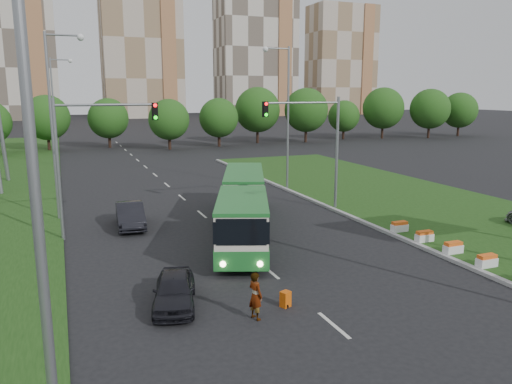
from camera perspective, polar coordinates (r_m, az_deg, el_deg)
name	(u,v)px	position (r m, az deg, el deg)	size (l,w,h in m)	color
ground	(325,263)	(25.13, 7.91, -8.06)	(360.00, 360.00, 0.00)	black
grass_median	(427,206)	(38.71, 19.00, -1.56)	(14.00, 60.00, 0.15)	#1B3F12
median_kerb	(346,214)	(34.68, 10.19, -2.54)	(0.30, 60.00, 0.18)	#989898
lane_markings	(177,193)	(42.35, -9.07, -0.10)	(0.20, 100.00, 0.01)	silver
flower_planters	(469,254)	(27.02, 23.19, -6.50)	(1.10, 11.50, 0.60)	white
traffic_mast_median	(317,136)	(34.90, 6.98, 6.41)	(5.76, 0.32, 8.00)	gray
traffic_mast_left	(87,146)	(29.77, -18.74, 5.05)	(5.76, 0.32, 8.00)	gray
street_lamps	(208,129)	(31.91, -5.48, 7.15)	(36.00, 60.00, 12.00)	gray
tree_line	(209,117)	(78.76, -5.43, 8.53)	(120.00, 8.00, 9.00)	#235316
apartment_tower_cwest	(4,31)	(172.02, -26.85, 16.08)	(28.00, 15.00, 52.00)	beige
apartment_tower_ceast	(141,40)	(173.49, -13.01, 16.60)	(25.00, 15.00, 50.00)	#BBAB96
apartment_tower_east	(255,48)	(183.82, -0.06, 16.09)	(27.00, 15.00, 47.00)	beige
midrise_east	(341,61)	(198.98, 9.68, 14.57)	(24.00, 14.00, 40.00)	#BBAB96
articulated_bus	(239,205)	(30.09, -1.96, -1.47)	(2.53, 16.20, 2.67)	beige
car_left_near	(174,290)	(20.21, -9.30, -10.99)	(1.59, 3.96, 1.35)	black
car_left_far	(130,215)	(32.13, -14.17, -2.58)	(1.61, 4.63, 1.53)	black
pedestrian	(255,296)	(18.83, -0.06, -11.77)	(0.67, 0.44, 1.82)	gray
shopping_trolley	(285,299)	(20.07, 3.39, -12.13)	(0.37, 0.39, 0.64)	#D5540B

